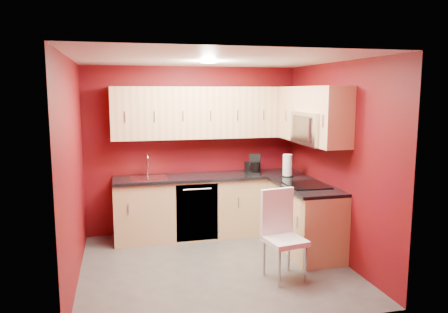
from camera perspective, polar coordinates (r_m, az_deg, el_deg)
name	(u,v)px	position (r m, az deg, el deg)	size (l,w,h in m)	color
floor	(215,266)	(5.54, -1.22, -14.15)	(3.20, 3.20, 0.00)	#53514D
ceiling	(214,59)	(5.12, -1.31, 12.61)	(3.20, 3.20, 0.00)	white
wall_back	(193,150)	(6.64, -4.07, 0.85)	(3.20, 3.20, 0.00)	#5E0D08
wall_front	(252,195)	(3.77, 3.70, -5.08)	(3.20, 3.20, 0.00)	#5E0D08
wall_left	(73,172)	(5.09, -19.14, -1.96)	(3.00, 3.00, 0.00)	#5E0D08
wall_right	(337,161)	(5.74, 14.52, -0.61)	(3.00, 3.00, 0.00)	#5E0D08
base_cabinets_back	(210,206)	(6.55, -1.81, -6.52)	(2.80, 0.60, 0.87)	tan
base_cabinets_right	(305,219)	(6.01, 10.54, -8.05)	(0.60, 1.30, 0.87)	tan
countertop_back	(210,177)	(6.43, -1.80, -2.64)	(2.80, 0.63, 0.04)	black
countertop_right	(305,186)	(5.88, 10.59, -3.85)	(0.63, 1.27, 0.04)	black
upper_cabinets_back	(208,112)	(6.46, -2.10, 5.77)	(2.80, 0.35, 0.75)	#E8BA83
upper_cabinets_right	(311,110)	(6.00, 11.26, 6.00)	(0.35, 1.55, 0.75)	#E8BA83
microwave	(316,128)	(5.78, 11.93, 3.63)	(0.42, 0.76, 0.42)	silver
cooktop	(306,185)	(5.84, 10.69, -3.68)	(0.50, 0.55, 0.01)	black
sink	(148,176)	(6.32, -9.85, -2.46)	(0.52, 0.42, 0.35)	silver
dishwasher_front	(197,213)	(6.23, -3.52, -7.33)	(0.60, 0.02, 0.82)	black
downlight	(209,62)	(5.42, -2.01, 12.23)	(0.20, 0.20, 0.01)	white
coffee_maker	(255,164)	(6.53, 4.01, -1.03)	(0.17, 0.23, 0.29)	black
napkin_holder	(251,167)	(6.72, 3.53, -1.33)	(0.14, 0.14, 0.15)	black
paper_towel	(287,165)	(6.40, 8.29, -1.15)	(0.18, 0.18, 0.32)	silver
dining_chair	(285,236)	(5.08, 7.96, -10.22)	(0.41, 0.43, 1.02)	white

